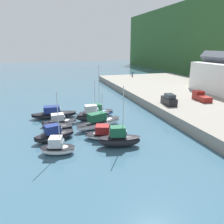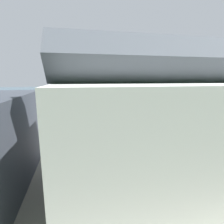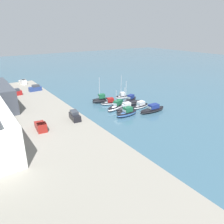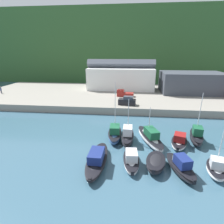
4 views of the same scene
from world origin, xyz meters
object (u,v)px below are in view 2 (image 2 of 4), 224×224
Objects in this scene: pickup_truck_0 at (142,130)px; moored_boat_4 at (56,112)px; moored_boat_9 at (60,108)px; parked_car_3 at (117,116)px; moored_boat_5 at (111,106)px; moored_boat_7 at (86,108)px; moored_boat_6 at (97,107)px; moored_boat_2 at (88,111)px; moored_boat_3 at (69,112)px; moored_boat_1 at (102,110)px; moored_boat_0 at (111,111)px; moored_boat_8 at (75,107)px.

moored_boat_4 is at bearing -144.51° from pickup_truck_0.
moored_boat_9 reaches higher than parked_car_3.
moored_boat_5 is 1.07× the size of moored_boat_9.
moored_boat_5 is 1.66× the size of moored_boat_7.
moored_boat_9 reaches higher than moored_boat_7.
moored_boat_6 is 1.37× the size of parked_car_3.
moored_boat_2 is 1.77× the size of pickup_truck_0.
parked_car_3 is at bearing 131.66° from moored_boat_9.
moored_boat_6 is (-10.69, -7.15, -0.34)m from moored_boat_4.
pickup_truck_0 is at bearing 131.30° from moored_boat_3.
moored_boat_4 reaches higher than moored_boat_1.
moored_boat_3 is (10.49, -1.34, -0.18)m from moored_boat_0.
moored_boat_2 is at bearing -12.02° from moored_boat_0.
moored_boat_3 is 1.19× the size of moored_boat_7.
moored_boat_4 is 1.33× the size of moored_boat_8.
moored_boat_6 is at bearing -70.97° from moored_boat_0.
moored_boat_3 is at bearing 29.54° from moored_boat_5.
moored_boat_2 is 6.59m from moored_boat_7.
pickup_truck_0 is at bearing 131.06° from moored_boat_4.
moored_boat_4 is (3.01, 1.33, 0.33)m from moored_boat_3.
moored_boat_9 reaches higher than moored_boat_8.
moored_boat_8 is 23.79m from parked_car_3.
moored_boat_0 is 7.99m from moored_boat_5.
moored_boat_4 is 12.86m from moored_boat_6.
moored_boat_3 is 0.97× the size of moored_boat_8.
moored_boat_1 is at bearing -170.14° from pickup_truck_0.
moored_boat_2 is at bearing -165.22° from moored_boat_3.
moored_boat_5 is 4.52m from moored_boat_6.
moored_boat_3 is 0.76× the size of moored_boat_9.
moored_boat_3 is 0.71× the size of moored_boat_5.
moored_boat_6 is 30.14m from pickup_truck_0.
moored_boat_4 is at bearing 102.61° from moored_boat_9.
parked_car_3 is at bearing 80.43° from moored_boat_0.
moored_boat_1 reaches higher than moored_boat_7.
parked_car_3 is 8.52m from pickup_truck_0.
moored_boat_7 is 30.95m from pickup_truck_0.
moored_boat_8 is at bearing -158.99° from pickup_truck_0.
moored_boat_8 is 1.26× the size of pickup_truck_0.
moored_boat_5 is 1.72× the size of pickup_truck_0.
moored_boat_2 reaches higher than moored_boat_6.
moored_boat_9 is (-0.30, -8.04, -0.25)m from moored_boat_4.
moored_boat_2 is at bearing 95.81° from moored_boat_8.
moored_boat_0 is 1.23× the size of moored_boat_9.
moored_boat_6 is 10.43m from moored_boat_9.
moored_boat_1 is at bearing 92.36° from moored_boat_6.
parked_car_3 is (-11.40, 22.45, 1.87)m from moored_boat_9.
moored_boat_3 is at bearing 1.02° from moored_boat_1.
moored_boat_4 is 8.05m from moored_boat_9.
moored_boat_9 is at bearing -151.77° from pickup_truck_0.
moored_boat_2 is (3.68, 0.27, -0.15)m from moored_boat_1.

